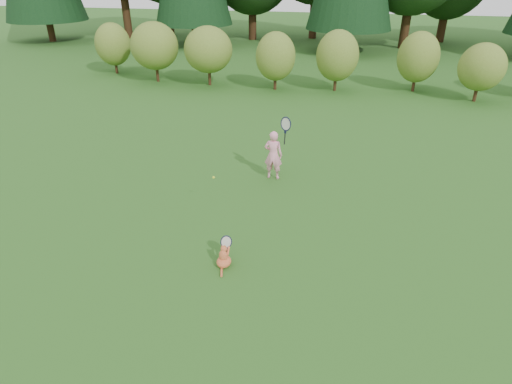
# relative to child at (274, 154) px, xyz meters

# --- Properties ---
(ground) EXTENTS (100.00, 100.00, 0.00)m
(ground) POSITION_rel_child_xyz_m (-0.19, -3.01, -0.70)
(ground) COLOR #1F4C15
(ground) RESTS_ON ground
(shrub_row) EXTENTS (28.00, 3.00, 2.80)m
(shrub_row) POSITION_rel_child_xyz_m (-0.19, 9.99, 0.70)
(shrub_row) COLOR #546A21
(shrub_row) RESTS_ON ground
(child) EXTENTS (0.74, 0.44, 2.01)m
(child) POSITION_rel_child_xyz_m (0.00, 0.00, 0.00)
(child) COLOR pink
(child) RESTS_ON ground
(cat) EXTENTS (0.38, 0.66, 0.64)m
(cat) POSITION_rel_child_xyz_m (-0.22, -4.02, -0.46)
(cat) COLOR #BA4523
(cat) RESTS_ON ground
(tennis_ball) EXTENTS (0.06, 0.06, 0.06)m
(tennis_ball) POSITION_rel_child_xyz_m (-1.03, -2.04, 0.17)
(tennis_ball) COLOR #BED519
(tennis_ball) RESTS_ON ground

